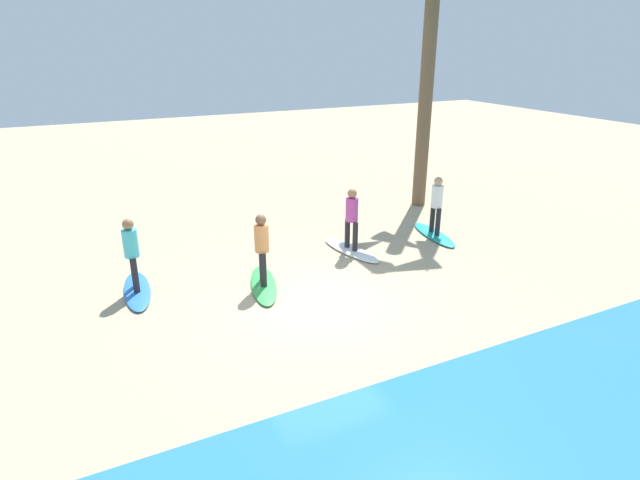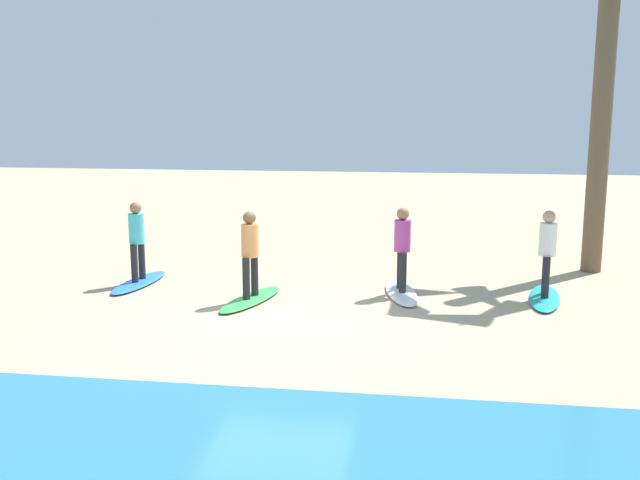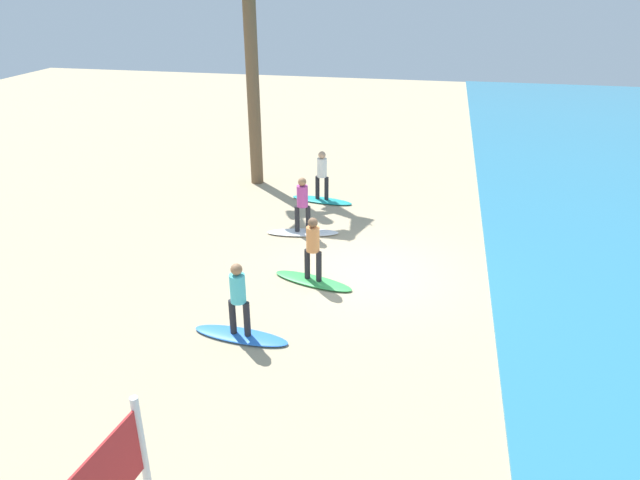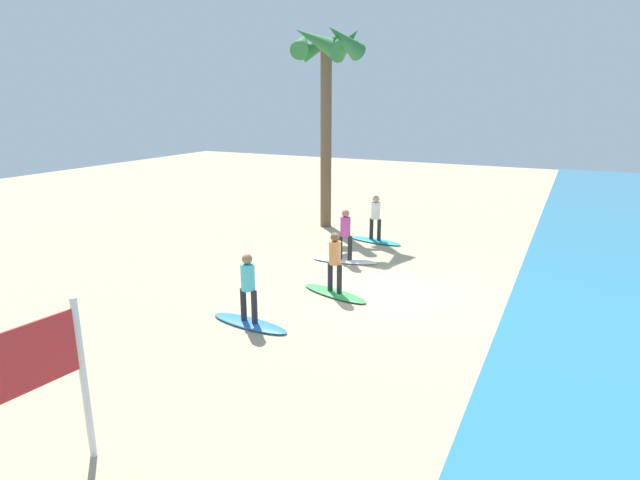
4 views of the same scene
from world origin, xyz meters
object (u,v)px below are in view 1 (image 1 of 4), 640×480
object	(u,v)px
surfboard_white	(351,250)
surfboard_blue	(137,290)
surfboard_green	(264,285)
palm_tree	(433,1)
surfer_white	(352,215)
surfer_green	(262,244)
surfboard_teal	(434,234)
surfer_blue	(131,249)
surfer_teal	(437,201)

from	to	relation	value
surfboard_white	surfboard_blue	xyz separation A→B (m)	(5.43, -0.04, 0.00)
surfboard_green	palm_tree	xyz separation A→B (m)	(-6.96, -3.63, 6.28)
surfer_white	surfer_green	distance (m)	2.96
surfboard_teal	surfer_white	world-z (taller)	surfer_white
surfboard_blue	surfer_blue	world-z (taller)	surfer_blue
surfer_teal	surfboard_blue	size ratio (longest dim) A/B	0.78
surfboard_white	surfboard_green	bearing A→B (deg)	-82.19
surfer_teal	surfboard_white	distance (m)	2.90
surfboard_blue	palm_tree	distance (m)	11.77
surfboard_teal	surfboard_green	world-z (taller)	same
surfboard_white	surfboard_green	size ratio (longest dim) A/B	1.00
surfer_green	surfer_white	bearing A→B (deg)	-161.63
surfboard_green	surfer_blue	bearing A→B (deg)	-94.79
palm_tree	surfboard_teal	bearing A→B (deg)	62.17
surfboard_green	surfboard_white	bearing A→B (deg)	123.80
palm_tree	surfboard_green	bearing A→B (deg)	27.57
surfboard_teal	surfboard_blue	xyz separation A→B (m)	(8.16, -0.05, 0.00)
surfer_blue	surfboard_white	bearing A→B (deg)	179.60
surfer_teal	surfboard_green	xyz separation A→B (m)	(5.53, 0.92, -0.99)
surfboard_green	palm_tree	world-z (taller)	palm_tree
surfer_teal	surfboard_green	size ratio (longest dim) A/B	0.78
surfer_white	surfer_blue	distance (m)	5.43
surfer_teal	palm_tree	distance (m)	6.11
surfboard_white	palm_tree	bearing A→B (deg)	112.48
surfboard_teal	surfer_green	bearing A→B (deg)	-71.83
surfboard_green	surfer_green	size ratio (longest dim) A/B	1.28
surfboard_teal	surfer_teal	bearing A→B (deg)	0.00
surfboard_teal	surfboard_white	world-z (taller)	same
surfer_white	surfboard_blue	distance (m)	5.52
surfer_white	surfer_green	size ratio (longest dim) A/B	1.00
surfer_white	surfboard_teal	bearing A→B (deg)	179.80
surfboard_teal	surfboard_green	xyz separation A→B (m)	(5.53, 0.92, 0.00)
surfer_green	palm_tree	bearing A→B (deg)	-152.43
palm_tree	surfer_blue	bearing A→B (deg)	15.52
surfboard_white	surfer_green	bearing A→B (deg)	-82.19
surfer_white	surfboard_green	size ratio (longest dim) A/B	0.78
surfboard_teal	surfboard_white	distance (m)	2.72
surfer_green	palm_tree	world-z (taller)	palm_tree
surfer_teal	palm_tree	world-z (taller)	palm_tree
surfboard_white	surfer_blue	size ratio (longest dim) A/B	1.28
surfer_teal	surfer_white	size ratio (longest dim) A/B	1.00
surfboard_white	surfer_green	size ratio (longest dim) A/B	1.28
surfboard_teal	surfer_teal	xyz separation A→B (m)	(0.00, 0.00, 0.99)
surfboard_green	surfer_green	xyz separation A→B (m)	(0.00, 0.00, 0.99)
surfer_green	surfer_blue	size ratio (longest dim) A/B	1.00
surfboard_blue	surfer_green	bearing A→B (deg)	74.92
surfer_blue	palm_tree	bearing A→B (deg)	-164.48
surfboard_white	surfer_teal	bearing A→B (deg)	79.25
surfer_green	surfboard_blue	size ratio (longest dim) A/B	0.78
surfboard_blue	surfer_blue	size ratio (longest dim) A/B	1.28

